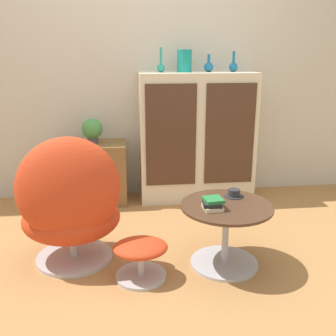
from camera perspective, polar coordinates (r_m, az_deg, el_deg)
The scene contains 14 objects.
ground_plane at distance 2.82m, azimuth -1.50°, elevation -13.12°, with size 12.00×12.00×0.00m, color #A87542.
wall_back at distance 3.83m, azimuth -3.63°, elevation 15.20°, with size 6.40×0.06×2.60m.
sideboard at distance 3.76m, azimuth 4.17°, elevation 4.48°, with size 1.08×0.39×1.21m.
tv_console at distance 3.79m, azimuth -11.50°, elevation -0.73°, with size 0.71×0.40×0.57m.
egg_chair at distance 2.68m, azimuth -13.99°, elevation -5.24°, with size 0.71×0.66×0.92m.
ottoman at distance 2.55m, azimuth -4.00°, elevation -12.25°, with size 0.35×0.33×0.26m.
coffee_table at distance 2.67m, azimuth 8.37°, elevation -8.78°, with size 0.61×0.61×0.44m.
vase_leftmost at distance 3.63m, azimuth -1.03°, elevation 14.54°, with size 0.07×0.07×0.22m.
vase_inner_left at distance 3.65m, azimuth 2.39°, elevation 15.28°, with size 0.13×0.13×0.20m.
vase_inner_right at distance 3.70m, azimuth 5.91°, elevation 14.45°, with size 0.09×0.09×0.16m.
vase_rightmost at distance 3.75m, azimuth 9.46°, elevation 14.37°, with size 0.08×0.08×0.18m.
potted_plant at distance 3.68m, azimuth -10.93°, elevation 5.48°, with size 0.19×0.19×0.23m.
teacup at distance 2.75m, azimuth 9.55°, elevation -3.69°, with size 0.13×0.13×0.05m.
book_stack at distance 2.51m, azimuth 6.49°, elevation -5.18°, with size 0.14×0.14×0.07m.
Camera 1 is at (-0.21, -2.43, 1.41)m, focal length 42.00 mm.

